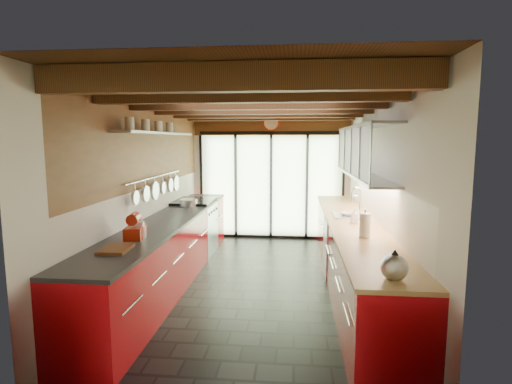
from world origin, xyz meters
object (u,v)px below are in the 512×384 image
at_px(paper_towel, 365,226).
at_px(soap_bottle, 354,216).
at_px(stand_mixer, 135,228).
at_px(bowl, 349,214).
at_px(kettle, 394,266).

distance_m(paper_towel, soap_bottle, 0.80).
relative_size(stand_mixer, bowl, 1.48).
distance_m(kettle, bowl, 2.62).
xyz_separation_m(stand_mixer, soap_bottle, (2.54, 1.08, -0.02)).
relative_size(kettle, bowl, 1.15).
distance_m(stand_mixer, bowl, 2.97).
relative_size(kettle, paper_towel, 0.81).
bearing_deg(paper_towel, bowl, 90.00).
distance_m(paper_towel, bowl, 1.27).
bearing_deg(soap_bottle, stand_mixer, -156.98).
relative_size(soap_bottle, bowl, 0.81).
distance_m(kettle, paper_towel, 1.35).
bearing_deg(kettle, paper_towel, 90.00).
xyz_separation_m(paper_towel, bowl, (0.00, 1.27, -0.11)).
height_order(paper_towel, soap_bottle, paper_towel).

